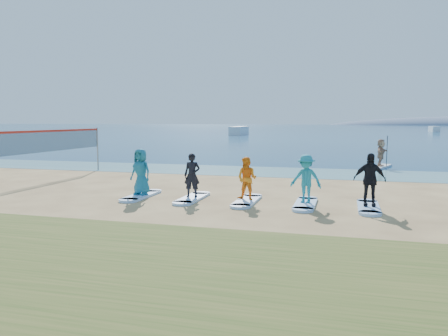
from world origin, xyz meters
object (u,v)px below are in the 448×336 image
(student_1, at_px, (192,175))
(surfboard_3, at_px, (305,204))
(surfboard_1, at_px, (192,198))
(surfboard_2, at_px, (247,201))
(student_2, at_px, (247,179))
(boat_offshore_b, at_px, (434,132))
(surfboard_0, at_px, (141,196))
(boat_offshore_a, at_px, (239,135))
(student_0, at_px, (141,172))
(paddleboard, at_px, (380,167))
(surfboard_4, at_px, (368,207))
(paddleboarder, at_px, (381,152))
(student_4, at_px, (369,180))
(volleyball_net, at_px, (48,141))
(student_3, at_px, (306,179))

(student_1, bearing_deg, surfboard_3, -7.09)
(surfboard_1, height_order, surfboard_2, same)
(surfboard_1, distance_m, student_1, 0.86)
(student_1, height_order, student_2, student_1)
(boat_offshore_b, distance_m, student_2, 112.90)
(surfboard_0, xyz_separation_m, student_1, (2.09, 0.00, 0.86))
(boat_offshore_a, relative_size, surfboard_3, 4.17)
(boat_offshore_b, height_order, student_0, student_0)
(surfboard_3, bearing_deg, surfboard_1, 180.00)
(paddleboard, bearing_deg, student_2, -93.10)
(surfboard_3, relative_size, surfboard_4, 1.00)
(paddleboarder, xyz_separation_m, surfboard_4, (-1.33, -13.51, -0.91))
(boat_offshore_b, xyz_separation_m, student_4, (-21.42, -109.95, 0.98))
(student_4, bearing_deg, student_0, 176.24)
(surfboard_4, bearing_deg, volleyball_net, 167.76)
(volleyball_net, xyz_separation_m, student_1, (8.69, -3.24, -1.00))
(paddleboarder, xyz_separation_m, surfboard_2, (-5.51, -13.51, -0.91))
(student_2, bearing_deg, boat_offshore_b, 89.38)
(paddleboarder, height_order, surfboard_1, paddleboarder)
(student_1, bearing_deg, surfboard_0, 172.91)
(student_1, distance_m, student_2, 2.09)
(paddleboard, height_order, surfboard_1, paddleboard)
(student_1, relative_size, surfboard_2, 0.74)
(volleyball_net, relative_size, surfboard_0, 4.13)
(surfboard_0, xyz_separation_m, student_3, (6.27, 0.00, 0.88))
(surfboard_0, bearing_deg, student_2, 0.00)
(student_1, xyz_separation_m, student_4, (6.27, 0.00, 0.07))
(surfboard_2, height_order, student_4, student_4)
(surfboard_0, xyz_separation_m, student_2, (4.18, 0.00, 0.82))
(surfboard_3, height_order, student_4, student_4)
(paddleboard, height_order, student_2, student_2)
(boat_offshore_a, distance_m, surfboard_3, 73.51)
(boat_offshore_b, bearing_deg, volleyball_net, -109.32)
(student_2, relative_size, surfboard_4, 0.70)
(boat_offshore_b, height_order, surfboard_0, boat_offshore_b)
(student_1, height_order, surfboard_3, student_1)
(paddleboard, distance_m, student_0, 16.65)
(surfboard_4, bearing_deg, surfboard_0, 180.00)
(paddleboarder, height_order, student_4, student_4)
(paddleboarder, distance_m, surfboard_0, 16.65)
(boat_offshore_a, height_order, student_3, student_3)
(paddleboard, bearing_deg, student_1, -100.27)
(paddleboarder, xyz_separation_m, boat_offshore_b, (20.09, 96.44, -0.96))
(paddleboard, distance_m, surfboard_1, 15.50)
(student_0, distance_m, surfboard_4, 8.41)
(volleyball_net, xyz_separation_m, boat_offshore_b, (36.38, 106.71, -1.90))
(surfboard_3, bearing_deg, student_1, 180.00)
(paddleboard, xyz_separation_m, surfboard_4, (-1.33, -13.51, -0.01))
(surfboard_4, bearing_deg, surfboard_2, 180.00)
(student_4, bearing_deg, volleyball_net, 164.01)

